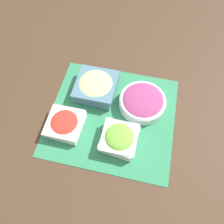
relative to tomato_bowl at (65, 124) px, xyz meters
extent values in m
plane|color=#422D1E|center=(0.08, -0.16, -0.03)|extent=(3.00, 3.00, 0.00)
cube|color=#2D7A51|center=(0.08, -0.16, -0.03)|extent=(0.44, 0.48, 0.00)
cube|color=white|center=(0.00, 0.00, -0.01)|extent=(0.13, 0.13, 0.04)
cube|color=white|center=(0.00, 0.00, 0.01)|extent=(0.13, 0.13, 0.00)
ellipsoid|color=red|center=(0.00, 0.00, 0.01)|extent=(0.11, 0.11, 0.02)
cube|color=white|center=(-0.01, -0.21, 0.00)|extent=(0.13, 0.13, 0.04)
cube|color=white|center=(-0.01, -0.21, 0.02)|extent=(0.12, 0.12, 0.00)
ellipsoid|color=#6BAD38|center=(-0.01, -0.21, 0.02)|extent=(0.11, 0.11, 0.04)
cube|color=slate|center=(0.18, -0.07, 0.00)|extent=(0.16, 0.16, 0.05)
cube|color=slate|center=(0.18, -0.07, 0.03)|extent=(0.16, 0.16, 0.00)
ellipsoid|color=#A8CC7F|center=(0.18, -0.07, 0.02)|extent=(0.14, 0.14, 0.03)
cylinder|color=silver|center=(0.15, -0.26, 0.00)|extent=(0.18, 0.18, 0.04)
torus|color=silver|center=(0.15, -0.26, 0.02)|extent=(0.18, 0.18, 0.01)
ellipsoid|color=#93386B|center=(0.15, -0.26, 0.02)|extent=(0.16, 0.16, 0.03)
camera|label=1|loc=(-0.29, -0.24, 0.73)|focal=35.00mm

